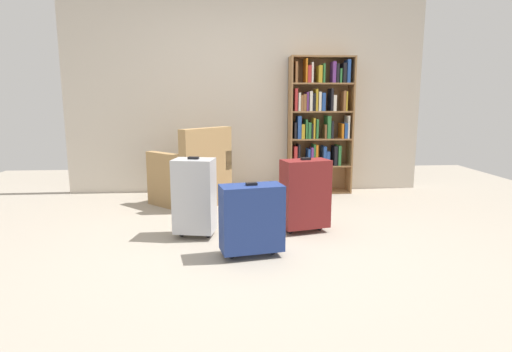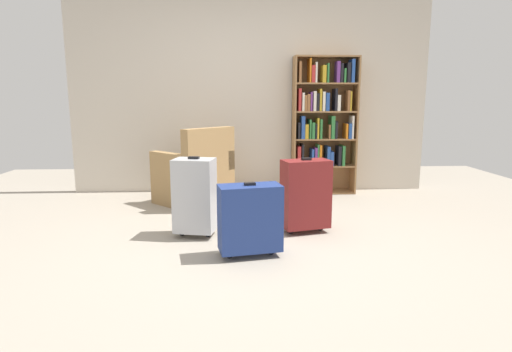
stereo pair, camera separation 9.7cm
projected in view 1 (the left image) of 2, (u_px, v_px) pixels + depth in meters
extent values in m
plane|color=#9E9384|center=(262.00, 244.00, 3.59)|extent=(8.11, 8.11, 0.00)
cube|color=beige|center=(247.00, 92.00, 5.50)|extent=(4.63, 0.10, 2.60)
cube|color=olive|center=(290.00, 126.00, 5.41)|extent=(0.02, 0.29, 1.74)
cube|color=olive|center=(350.00, 126.00, 5.47)|extent=(0.02, 0.29, 1.74)
cube|color=olive|center=(318.00, 125.00, 5.57)|extent=(0.81, 0.02, 1.74)
cube|color=olive|center=(318.00, 191.00, 5.59)|extent=(0.77, 0.27, 0.02)
cube|color=olive|center=(319.00, 165.00, 5.53)|extent=(0.77, 0.27, 0.02)
cube|color=olive|center=(320.00, 139.00, 5.47)|extent=(0.77, 0.27, 0.02)
cube|color=olive|center=(321.00, 112.00, 5.40)|extent=(0.77, 0.27, 0.02)
cube|color=olive|center=(321.00, 84.00, 5.34)|extent=(0.77, 0.27, 0.02)
cube|color=olive|center=(322.00, 57.00, 5.28)|extent=(0.77, 0.27, 0.02)
cube|color=#B22D2D|center=(295.00, 156.00, 5.44)|extent=(0.04, 0.19, 0.25)
cube|color=black|center=(298.00, 155.00, 5.45)|extent=(0.02, 0.21, 0.28)
cube|color=#264C99|center=(308.00, 157.00, 5.46)|extent=(0.03, 0.20, 0.22)
cube|color=#66337F|center=(311.00, 156.00, 5.45)|extent=(0.03, 0.16, 0.23)
cube|color=#2D7238|center=(313.00, 155.00, 5.45)|extent=(0.02, 0.18, 0.28)
cube|color=orange|center=(315.00, 155.00, 5.48)|extent=(0.03, 0.23, 0.27)
cube|color=#264C99|center=(323.00, 155.00, 5.49)|extent=(0.04, 0.22, 0.25)
cube|color=#264C99|center=(327.00, 158.00, 5.47)|extent=(0.04, 0.17, 0.18)
cube|color=black|center=(334.00, 155.00, 5.49)|extent=(0.04, 0.20, 0.25)
cube|color=#2D7238|center=(338.00, 155.00, 5.50)|extent=(0.04, 0.23, 0.26)
cube|color=black|center=(295.00, 130.00, 5.38)|extent=(0.03, 0.18, 0.21)
cube|color=#264C99|center=(298.00, 127.00, 5.38)|extent=(0.04, 0.18, 0.29)
cube|color=gold|center=(302.00, 131.00, 5.38)|extent=(0.04, 0.17, 0.18)
cube|color=#2D7238|center=(305.00, 129.00, 5.40)|extent=(0.02, 0.22, 0.24)
cube|color=#2D7238|center=(308.00, 130.00, 5.40)|extent=(0.04, 0.20, 0.21)
cube|color=black|center=(311.00, 131.00, 5.41)|extent=(0.02, 0.20, 0.19)
cube|color=gold|center=(313.00, 128.00, 5.38)|extent=(0.02, 0.16, 0.26)
cube|color=#2D7238|center=(316.00, 129.00, 5.42)|extent=(0.03, 0.23, 0.25)
cube|color=brown|center=(324.00, 131.00, 5.40)|extent=(0.02, 0.17, 0.18)
cube|color=#2D7238|center=(327.00, 127.00, 5.42)|extent=(0.04, 0.22, 0.29)
cube|color=black|center=(330.00, 129.00, 5.44)|extent=(0.03, 0.23, 0.22)
cube|color=orange|center=(341.00, 131.00, 5.43)|extent=(0.03, 0.19, 0.19)
cube|color=#264C99|center=(344.00, 131.00, 5.45)|extent=(0.04, 0.22, 0.19)
cube|color=silver|center=(347.00, 127.00, 5.43)|extent=(0.02, 0.20, 0.29)
cube|color=#B22D2D|center=(295.00, 100.00, 5.33)|extent=(0.03, 0.23, 0.28)
cube|color=silver|center=(298.00, 102.00, 5.33)|extent=(0.03, 0.21, 0.23)
cube|color=brown|center=(301.00, 103.00, 5.35)|extent=(0.03, 0.23, 0.20)
cube|color=brown|center=(304.00, 103.00, 5.33)|extent=(0.03, 0.19, 0.21)
cube|color=#66337F|center=(306.00, 102.00, 5.35)|extent=(0.02, 0.23, 0.23)
cube|color=silver|center=(310.00, 101.00, 5.34)|extent=(0.04, 0.21, 0.25)
cube|color=black|center=(313.00, 102.00, 5.35)|extent=(0.03, 0.22, 0.22)
cube|color=gold|center=(316.00, 100.00, 5.33)|extent=(0.03, 0.19, 0.27)
cube|color=silver|center=(318.00, 101.00, 5.36)|extent=(0.03, 0.22, 0.24)
cube|color=#264C99|center=(322.00, 102.00, 5.36)|extent=(0.04, 0.22, 0.23)
cube|color=black|center=(330.00, 100.00, 5.36)|extent=(0.03, 0.21, 0.28)
cube|color=silver|center=(333.00, 103.00, 5.38)|extent=(0.04, 0.22, 0.20)
cube|color=brown|center=(343.00, 101.00, 5.35)|extent=(0.03, 0.17, 0.25)
cube|color=gold|center=(345.00, 101.00, 5.37)|extent=(0.02, 0.20, 0.24)
cube|color=brown|center=(296.00, 72.00, 5.25)|extent=(0.03, 0.18, 0.25)
cube|color=orange|center=(305.00, 71.00, 5.28)|extent=(0.02, 0.22, 0.29)
cube|color=#B22D2D|center=(309.00, 74.00, 5.26)|extent=(0.04, 0.17, 0.21)
cube|color=silver|center=(311.00, 73.00, 5.29)|extent=(0.02, 0.23, 0.25)
cube|color=gold|center=(319.00, 74.00, 5.28)|extent=(0.04, 0.19, 0.21)
cube|color=#2D7238|center=(323.00, 73.00, 5.27)|extent=(0.02, 0.16, 0.23)
cube|color=#66337F|center=(333.00, 72.00, 5.27)|extent=(0.04, 0.16, 0.26)
cube|color=black|center=(336.00, 73.00, 5.30)|extent=(0.03, 0.20, 0.23)
cube|color=#2D7238|center=(339.00, 76.00, 5.32)|extent=(0.02, 0.23, 0.17)
cube|color=black|center=(343.00, 73.00, 5.32)|extent=(0.04, 0.22, 0.24)
cube|color=#264C99|center=(347.00, 71.00, 5.30)|extent=(0.04, 0.18, 0.28)
cube|color=#9E7A4C|center=(190.00, 186.00, 4.97)|extent=(0.99, 0.99, 0.40)
cube|color=tan|center=(189.00, 166.00, 4.93)|extent=(0.76, 0.76, 0.08)
cube|color=#9E7A4C|center=(206.00, 150.00, 4.71)|extent=(0.57, 0.59, 0.50)
cube|color=#9E7A4C|center=(208.00, 158.00, 5.14)|extent=(0.57, 0.56, 0.22)
cube|color=#9E7A4C|center=(169.00, 163.00, 4.69)|extent=(0.57, 0.56, 0.22)
cylinder|color=red|center=(229.00, 201.00, 4.91)|extent=(0.08, 0.08, 0.10)
torus|color=red|center=(233.00, 200.00, 4.91)|extent=(0.06, 0.01, 0.06)
cube|color=maroon|center=(305.00, 194.00, 3.86)|extent=(0.47, 0.33, 0.62)
cube|color=black|center=(306.00, 159.00, 3.81)|extent=(0.09, 0.07, 0.02)
cylinder|color=black|center=(290.00, 230.00, 3.88)|extent=(0.06, 0.06, 0.05)
cylinder|color=black|center=(319.00, 227.00, 3.97)|extent=(0.06, 0.06, 0.05)
cube|color=navy|center=(252.00, 218.00, 3.26)|extent=(0.51, 0.32, 0.52)
cube|color=black|center=(252.00, 184.00, 3.21)|extent=(0.09, 0.06, 0.02)
cylinder|color=black|center=(231.00, 255.00, 3.27)|extent=(0.06, 0.06, 0.05)
cylinder|color=black|center=(272.00, 251.00, 3.36)|extent=(0.06, 0.06, 0.05)
cube|color=#B7BABF|center=(194.00, 196.00, 3.72)|extent=(0.39, 0.32, 0.65)
cube|color=black|center=(193.00, 158.00, 3.66)|extent=(0.10, 0.07, 0.02)
cylinder|color=black|center=(182.00, 233.00, 3.79)|extent=(0.06, 0.06, 0.05)
cylinder|color=black|center=(209.00, 234.00, 3.77)|extent=(0.06, 0.06, 0.05)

